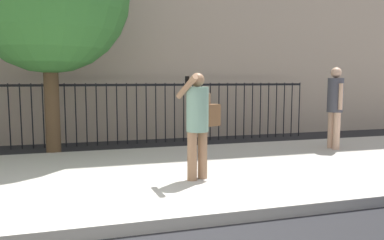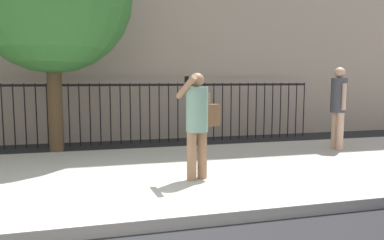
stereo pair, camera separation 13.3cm
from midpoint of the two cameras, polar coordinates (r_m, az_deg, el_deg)
name	(u,v)px [view 1 (the left image)]	position (r m, az deg, el deg)	size (l,w,h in m)	color
ground_plane	(106,239)	(4.32, -13.84, -17.12)	(60.00, 60.00, 0.00)	black
sidewalk	(98,180)	(6.38, -14.68, -8.73)	(28.00, 4.40, 0.15)	#B2ADA3
iron_fence	(91,106)	(9.89, -15.40, 2.06)	(12.03, 0.04, 1.60)	black
pedestrian_on_phone	(199,118)	(5.76, 0.38, 0.28)	(0.72, 0.53, 1.64)	#936B4C
pedestrian_walking	(335,102)	(8.88, 20.47, 2.53)	(0.36, 0.49, 1.81)	tan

